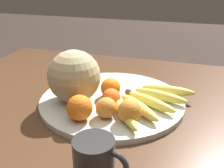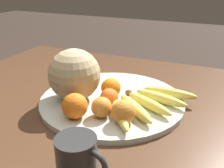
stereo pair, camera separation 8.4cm
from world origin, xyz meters
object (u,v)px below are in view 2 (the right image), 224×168
at_px(orange_front_left, 102,107).
at_px(ceramic_mug, 78,157).
at_px(banana_bunch, 147,103).
at_px(orange_front_right, 124,112).
at_px(orange_back_right, 111,88).
at_px(kitchen_table, 112,132).
at_px(fruit_bowl, 112,100).
at_px(melon, 74,75).
at_px(orange_back_left, 75,106).
at_px(orange_mid_center, 109,98).
at_px(produce_tag, 119,103).

relative_size(orange_front_left, ceramic_mug, 0.48).
relative_size(banana_bunch, orange_front_left, 4.96).
bearing_deg(banana_bunch, orange_front_right, -78.75).
xyz_separation_m(orange_front_right, orange_back_right, (-0.10, 0.13, -0.00)).
xyz_separation_m(kitchen_table, orange_front_left, (0.01, -0.10, 0.14)).
height_order(orange_front_left, orange_back_right, orange_back_right).
bearing_deg(banana_bunch, ceramic_mug, -71.45).
height_order(banana_bunch, orange_back_right, orange_back_right).
xyz_separation_m(fruit_bowl, melon, (-0.11, -0.05, 0.09)).
bearing_deg(orange_back_left, orange_front_right, 11.64).
bearing_deg(orange_mid_center, ceramic_mug, -79.28).
bearing_deg(kitchen_table, orange_back_left, -112.75).
relative_size(kitchen_table, melon, 8.24).
xyz_separation_m(melon, orange_mid_center, (0.12, -0.00, -0.05)).
bearing_deg(orange_mid_center, orange_back_right, 109.30).
distance_m(fruit_bowl, ceramic_mug, 0.34).
xyz_separation_m(orange_front_left, produce_tag, (0.02, 0.09, -0.03)).
xyz_separation_m(melon, orange_back_right, (0.10, 0.06, -0.05)).
height_order(orange_front_right, produce_tag, orange_front_right).
bearing_deg(orange_back_right, orange_front_right, -54.16).
distance_m(orange_front_left, orange_back_left, 0.07).
xyz_separation_m(orange_back_right, produce_tag, (0.04, -0.04, -0.03)).
bearing_deg(orange_back_left, produce_tag, 56.22).
xyz_separation_m(orange_front_left, orange_back_left, (-0.07, -0.03, 0.01)).
height_order(banana_bunch, orange_back_left, orange_back_left).
bearing_deg(orange_back_left, orange_front_left, 27.11).
xyz_separation_m(orange_mid_center, orange_back_left, (-0.06, -0.10, 0.01)).
relative_size(fruit_bowl, orange_back_left, 6.44).
xyz_separation_m(orange_front_left, ceramic_mug, (0.05, -0.21, -0.00)).
height_order(orange_back_left, orange_back_right, orange_back_left).
distance_m(kitchen_table, melon, 0.23).
relative_size(orange_front_left, orange_back_right, 0.91).
bearing_deg(orange_back_left, fruit_bowl, 73.22).
bearing_deg(orange_back_right, orange_back_left, -103.78).
relative_size(melon, orange_front_left, 2.79).
height_order(fruit_bowl, orange_back_left, orange_back_left).
xyz_separation_m(banana_bunch, ceramic_mug, (-0.05, -0.31, 0.01)).
distance_m(orange_back_left, orange_back_right, 0.17).
xyz_separation_m(orange_back_left, ceramic_mug, (0.11, -0.18, -0.01)).
distance_m(kitchen_table, produce_tag, 0.12).
height_order(kitchen_table, orange_front_left, orange_front_left).
bearing_deg(kitchen_table, ceramic_mug, -79.46).
distance_m(fruit_bowl, orange_back_right, 0.04).
bearing_deg(orange_front_right, produce_tag, 117.78).
relative_size(kitchen_table, orange_back_left, 18.74).
relative_size(kitchen_table, orange_back_right, 21.03).
bearing_deg(melon, banana_bunch, 7.47).
relative_size(orange_back_right, ceramic_mug, 0.53).
bearing_deg(orange_back_right, kitchen_table, -60.26).
distance_m(melon, ceramic_mug, 0.34).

